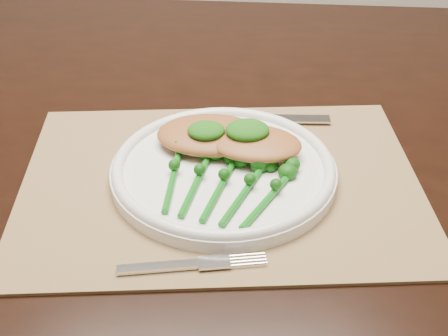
{
  "coord_description": "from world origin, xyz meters",
  "views": [
    {
      "loc": [
        0.11,
        -0.72,
        1.22
      ],
      "look_at": [
        0.12,
        -0.1,
        0.78
      ],
      "focal_mm": 50.0,
      "sensor_mm": 36.0,
      "label": 1
    }
  ],
  "objects_px": {
    "dining_table": "(201,281)",
    "placemat": "(221,182)",
    "broccolini_bundle": "(219,189)",
    "chicken_fillet_left": "(211,135)",
    "dinner_plate": "(224,169)"
  },
  "relations": [
    {
      "from": "placemat",
      "to": "dinner_plate",
      "type": "bearing_deg",
      "value": 61.82
    },
    {
      "from": "dining_table",
      "to": "chicken_fillet_left",
      "type": "bearing_deg",
      "value": -74.46
    },
    {
      "from": "broccolini_bundle",
      "to": "placemat",
      "type": "bearing_deg",
      "value": 106.35
    },
    {
      "from": "dining_table",
      "to": "broccolini_bundle",
      "type": "relative_size",
      "value": 8.54
    },
    {
      "from": "placemat",
      "to": "dinner_plate",
      "type": "distance_m",
      "value": 0.02
    },
    {
      "from": "dining_table",
      "to": "dinner_plate",
      "type": "relative_size",
      "value": 5.92
    },
    {
      "from": "placemat",
      "to": "chicken_fillet_left",
      "type": "relative_size",
      "value": 3.52
    },
    {
      "from": "dining_table",
      "to": "placemat",
      "type": "bearing_deg",
      "value": -73.88
    },
    {
      "from": "chicken_fillet_left",
      "to": "dinner_plate",
      "type": "bearing_deg",
      "value": -68.48
    },
    {
      "from": "dinner_plate",
      "to": "chicken_fillet_left",
      "type": "bearing_deg",
      "value": 107.44
    },
    {
      "from": "dinner_plate",
      "to": "broccolini_bundle",
      "type": "xyz_separation_m",
      "value": [
        -0.01,
        -0.05,
        0.01
      ]
    },
    {
      "from": "placemat",
      "to": "chicken_fillet_left",
      "type": "xyz_separation_m",
      "value": [
        -0.01,
        0.06,
        0.03
      ]
    },
    {
      "from": "dining_table",
      "to": "placemat",
      "type": "distance_m",
      "value": 0.42
    },
    {
      "from": "dinner_plate",
      "to": "broccolini_bundle",
      "type": "relative_size",
      "value": 1.44
    },
    {
      "from": "broccolini_bundle",
      "to": "dining_table",
      "type": "bearing_deg",
      "value": 117.07
    }
  ]
}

